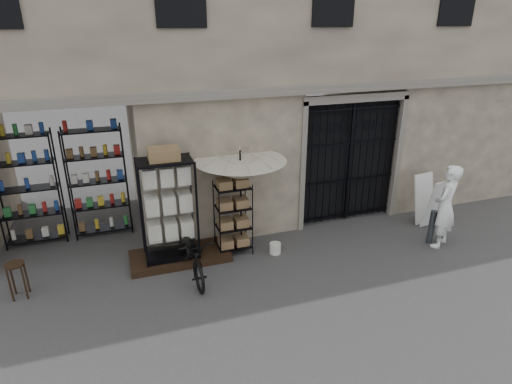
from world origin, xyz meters
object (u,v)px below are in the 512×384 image
object	(u,v)px
white_bucket	(275,248)
shopkeeper	(438,245)
wooden_stool	(18,279)
display_cabinet	(169,215)
steel_bollard	(432,227)
wire_rack	(233,219)
easel_sign	(430,201)
bicycle	(193,275)
market_umbrella	(240,165)

from	to	relation	value
white_bucket	shopkeeper	size ratio (longest dim) A/B	0.13
wooden_stool	display_cabinet	bearing A→B (deg)	6.66
white_bucket	steel_bollard	bearing A→B (deg)	-10.93
white_bucket	wooden_stool	size ratio (longest dim) A/B	0.35
wire_rack	steel_bollard	distance (m)	4.36
wooden_stool	easel_sign	world-z (taller)	easel_sign
white_bucket	easel_sign	world-z (taller)	easel_sign
bicycle	shopkeeper	xyz separation A→B (m)	(5.33, -0.53, 0.00)
wooden_stool	easel_sign	xyz separation A→B (m)	(8.78, 0.06, 0.26)
bicycle	wooden_stool	world-z (taller)	bicycle
white_bucket	shopkeeper	xyz separation A→B (m)	(3.52, -0.82, -0.12)
market_umbrella	shopkeeper	size ratio (longest dim) A/B	1.43
market_umbrella	easel_sign	world-z (taller)	market_umbrella
market_umbrella	bicycle	xyz separation A→B (m)	(-1.19, -0.71, -1.90)
display_cabinet	easel_sign	world-z (taller)	display_cabinet
steel_bollard	shopkeeper	xyz separation A→B (m)	(0.11, -0.16, -0.38)
wooden_stool	shopkeeper	bearing A→B (deg)	-5.81
market_umbrella	shopkeeper	xyz separation A→B (m)	(4.14, -1.24, -1.90)
white_bucket	wire_rack	bearing A→B (deg)	156.27
white_bucket	steel_bollard	world-z (taller)	steel_bollard
market_umbrella	bicycle	size ratio (longest dim) A/B	1.52
market_umbrella	easel_sign	bearing A→B (deg)	-4.09
wire_rack	wooden_stool	size ratio (longest dim) A/B	2.32
steel_bollard	display_cabinet	bearing A→B (deg)	169.64
bicycle	steel_bollard	size ratio (longest dim) A/B	2.28
display_cabinet	wire_rack	size ratio (longest dim) A/B	1.40
easel_sign	wooden_stool	bearing A→B (deg)	172.31
display_cabinet	shopkeeper	bearing A→B (deg)	-8.84
wire_rack	easel_sign	xyz separation A→B (m)	(4.75, -0.26, -0.15)
wire_rack	display_cabinet	bearing A→B (deg)	174.92
wire_rack	steel_bollard	size ratio (longest dim) A/B	2.05
wire_rack	steel_bollard	world-z (taller)	wire_rack
market_umbrella	steel_bollard	world-z (taller)	market_umbrella
display_cabinet	wooden_stool	world-z (taller)	display_cabinet
market_umbrella	steel_bollard	xyz separation A→B (m)	(4.03, -1.08, -1.52)
market_umbrella	bicycle	world-z (taller)	market_umbrella
bicycle	shopkeeper	world-z (taller)	bicycle
display_cabinet	steel_bollard	world-z (taller)	display_cabinet
display_cabinet	wire_rack	bearing A→B (deg)	3.14
white_bucket	bicycle	size ratio (longest dim) A/B	0.14
easel_sign	steel_bollard	bearing A→B (deg)	-133.38
bicycle	easel_sign	distance (m)	5.80
wire_rack	white_bucket	size ratio (longest dim) A/B	6.56
wire_rack	easel_sign	bearing A→B (deg)	-8.47
wire_rack	market_umbrella	distance (m)	1.15
display_cabinet	bicycle	distance (m)	1.27
white_bucket	shopkeeper	world-z (taller)	white_bucket
wooden_stool	wire_rack	bearing A→B (deg)	4.61
wooden_stool	steel_bollard	xyz separation A→B (m)	(8.25, -0.69, 0.03)
white_bucket	bicycle	world-z (taller)	bicycle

